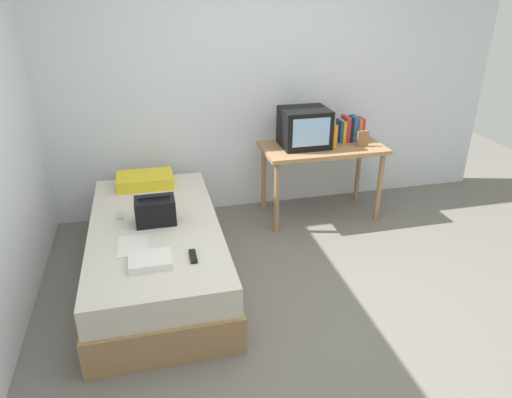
{
  "coord_description": "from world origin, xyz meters",
  "views": [
    {
      "loc": [
        -1.01,
        -2.44,
        2.18
      ],
      "look_at": [
        -0.18,
        0.97,
        0.52
      ],
      "focal_mm": 32.62,
      "sensor_mm": 36.0,
      "label": 1
    }
  ],
  "objects_px": {
    "bed": "(157,252)",
    "tv": "(304,128)",
    "picture_frame": "(363,139)",
    "remote_silver": "(121,215)",
    "folded_towel": "(150,261)",
    "pillow": "(145,180)",
    "remote_dark": "(193,256)",
    "magazine": "(133,246)",
    "water_bottle": "(334,137)",
    "book_row": "(350,129)",
    "handbag": "(155,211)",
    "desk": "(322,155)"
  },
  "relations": [
    {
      "from": "book_row",
      "to": "pillow",
      "type": "height_order",
      "value": "book_row"
    },
    {
      "from": "picture_frame",
      "to": "remote_dark",
      "type": "relative_size",
      "value": 0.98
    },
    {
      "from": "remote_dark",
      "to": "picture_frame",
      "type": "bearing_deg",
      "value": 33.88
    },
    {
      "from": "remote_silver",
      "to": "water_bottle",
      "type": "bearing_deg",
      "value": 13.49
    },
    {
      "from": "handbag",
      "to": "book_row",
      "type": "bearing_deg",
      "value": 22.86
    },
    {
      "from": "tv",
      "to": "book_row",
      "type": "relative_size",
      "value": 1.76
    },
    {
      "from": "picture_frame",
      "to": "magazine",
      "type": "height_order",
      "value": "picture_frame"
    },
    {
      "from": "bed",
      "to": "pillow",
      "type": "xyz_separation_m",
      "value": [
        -0.04,
        0.77,
        0.3
      ]
    },
    {
      "from": "water_bottle",
      "to": "book_row",
      "type": "bearing_deg",
      "value": 35.9
    },
    {
      "from": "tv",
      "to": "magazine",
      "type": "xyz_separation_m",
      "value": [
        -1.62,
        -1.08,
        -0.43
      ]
    },
    {
      "from": "tv",
      "to": "water_bottle",
      "type": "height_order",
      "value": "tv"
    },
    {
      "from": "book_row",
      "to": "remote_silver",
      "type": "distance_m",
      "value": 2.33
    },
    {
      "from": "bed",
      "to": "picture_frame",
      "type": "height_order",
      "value": "picture_frame"
    },
    {
      "from": "tv",
      "to": "picture_frame",
      "type": "bearing_deg",
      "value": -15.15
    },
    {
      "from": "handbag",
      "to": "magazine",
      "type": "distance_m",
      "value": 0.38
    },
    {
      "from": "magazine",
      "to": "book_row",
      "type": "bearing_deg",
      "value": 28.27
    },
    {
      "from": "pillow",
      "to": "magazine",
      "type": "bearing_deg",
      "value": -96.2
    },
    {
      "from": "book_row",
      "to": "picture_frame",
      "type": "distance_m",
      "value": 0.21
    },
    {
      "from": "tv",
      "to": "remote_dark",
      "type": "height_order",
      "value": "tv"
    },
    {
      "from": "handbag",
      "to": "remote_dark",
      "type": "xyz_separation_m",
      "value": [
        0.22,
        -0.57,
        -0.09
      ]
    },
    {
      "from": "water_bottle",
      "to": "book_row",
      "type": "height_order",
      "value": "book_row"
    },
    {
      "from": "magazine",
      "to": "folded_towel",
      "type": "height_order",
      "value": "folded_towel"
    },
    {
      "from": "picture_frame",
      "to": "remote_silver",
      "type": "height_order",
      "value": "picture_frame"
    },
    {
      "from": "remote_silver",
      "to": "folded_towel",
      "type": "distance_m",
      "value": 0.78
    },
    {
      "from": "handbag",
      "to": "remote_silver",
      "type": "xyz_separation_m",
      "value": [
        -0.27,
        0.17,
        -0.09
      ]
    },
    {
      "from": "tv",
      "to": "water_bottle",
      "type": "bearing_deg",
      "value": -25.45
    },
    {
      "from": "picture_frame",
      "to": "handbag",
      "type": "height_order",
      "value": "picture_frame"
    },
    {
      "from": "folded_towel",
      "to": "remote_silver",
      "type": "bearing_deg",
      "value": 105.31
    },
    {
      "from": "folded_towel",
      "to": "pillow",
      "type": "bearing_deg",
      "value": 89.89
    },
    {
      "from": "handbag",
      "to": "magazine",
      "type": "xyz_separation_m",
      "value": [
        -0.18,
        -0.32,
        -0.1
      ]
    },
    {
      "from": "picture_frame",
      "to": "remote_dark",
      "type": "distance_m",
      "value": 2.15
    },
    {
      "from": "handbag",
      "to": "remote_silver",
      "type": "height_order",
      "value": "handbag"
    },
    {
      "from": "tv",
      "to": "pillow",
      "type": "xyz_separation_m",
      "value": [
        -1.5,
        -0.01,
        -0.38
      ]
    },
    {
      "from": "book_row",
      "to": "handbag",
      "type": "relative_size",
      "value": 0.84
    },
    {
      "from": "water_bottle",
      "to": "folded_towel",
      "type": "relative_size",
      "value": 0.78
    },
    {
      "from": "pillow",
      "to": "remote_dark",
      "type": "height_order",
      "value": "pillow"
    },
    {
      "from": "desk",
      "to": "magazine",
      "type": "distance_m",
      "value": 2.09
    },
    {
      "from": "tv",
      "to": "remote_dark",
      "type": "xyz_separation_m",
      "value": [
        -1.23,
        -1.33,
        -0.42
      ]
    },
    {
      "from": "bed",
      "to": "water_bottle",
      "type": "distance_m",
      "value": 1.93
    },
    {
      "from": "water_bottle",
      "to": "pillow",
      "type": "xyz_separation_m",
      "value": [
        -1.76,
        0.11,
        -0.31
      ]
    },
    {
      "from": "pillow",
      "to": "folded_towel",
      "type": "height_order",
      "value": "pillow"
    },
    {
      "from": "book_row",
      "to": "remote_silver",
      "type": "height_order",
      "value": "book_row"
    },
    {
      "from": "folded_towel",
      "to": "tv",
      "type": "bearing_deg",
      "value": 41.71
    },
    {
      "from": "bed",
      "to": "tv",
      "type": "height_order",
      "value": "tv"
    },
    {
      "from": "remote_dark",
      "to": "magazine",
      "type": "bearing_deg",
      "value": 147.72
    },
    {
      "from": "picture_frame",
      "to": "magazine",
      "type": "relative_size",
      "value": 0.53
    },
    {
      "from": "remote_dark",
      "to": "desk",
      "type": "bearing_deg",
      "value": 42.62
    },
    {
      "from": "water_bottle",
      "to": "magazine",
      "type": "height_order",
      "value": "water_bottle"
    },
    {
      "from": "tv",
      "to": "water_bottle",
      "type": "xyz_separation_m",
      "value": [
        0.25,
        -0.12,
        -0.07
      ]
    },
    {
      "from": "tv",
      "to": "water_bottle",
      "type": "relative_size",
      "value": 2.01
    }
  ]
}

